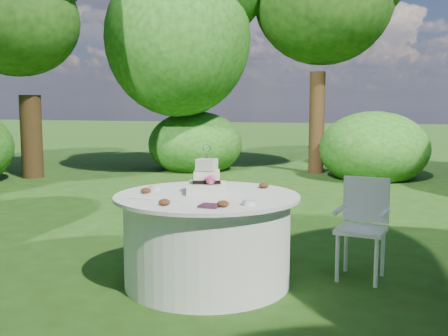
{
  "coord_description": "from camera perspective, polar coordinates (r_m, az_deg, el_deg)",
  "views": [
    {
      "loc": [
        1.48,
        -4.09,
        1.52
      ],
      "look_at": [
        0.15,
        0.0,
        1.0
      ],
      "focal_mm": 42.0,
      "sensor_mm": 36.0,
      "label": 1
    }
  ],
  "objects": [
    {
      "name": "ground",
      "position": [
        4.6,
        -1.82,
        -12.38
      ],
      "size": [
        80.0,
        80.0,
        0.0
      ],
      "primitive_type": "plane",
      "color": "#223A10",
      "rests_on": "ground"
    },
    {
      "name": "napkins",
      "position": [
        3.87,
        -1.6,
        -4.13
      ],
      "size": [
        0.14,
        0.14,
        0.02
      ],
      "primitive_type": "cube",
      "color": "#471E34",
      "rests_on": "table"
    },
    {
      "name": "feather_plume",
      "position": [
        4.21,
        -7.6,
        -3.35
      ],
      "size": [
        0.48,
        0.07,
        0.01
      ],
      "primitive_type": "ellipsoid",
      "color": "white",
      "rests_on": "table"
    },
    {
      "name": "table",
      "position": [
        4.49,
        -1.84,
        -7.7
      ],
      "size": [
        1.56,
        1.56,
        0.77
      ],
      "color": "white",
      "rests_on": "ground"
    },
    {
      "name": "cake",
      "position": [
        4.42,
        -1.87,
        -1.38
      ],
      "size": [
        0.32,
        0.32,
        0.42
      ],
      "color": "white",
      "rests_on": "table"
    },
    {
      "name": "chair",
      "position": [
        4.78,
        14.91,
        -5.45
      ],
      "size": [
        0.46,
        0.45,
        0.88
      ],
      "color": "silver",
      "rests_on": "ground"
    },
    {
      "name": "votives",
      "position": [
        4.51,
        -2.99,
        -2.42
      ],
      "size": [
        1.08,
        0.93,
        0.04
      ],
      "color": "silver",
      "rests_on": "table"
    },
    {
      "name": "petal_cups",
      "position": [
        4.25,
        -2.57,
        -2.93
      ],
      "size": [
        0.98,
        1.11,
        0.05
      ],
      "color": "#562D16",
      "rests_on": "table"
    }
  ]
}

